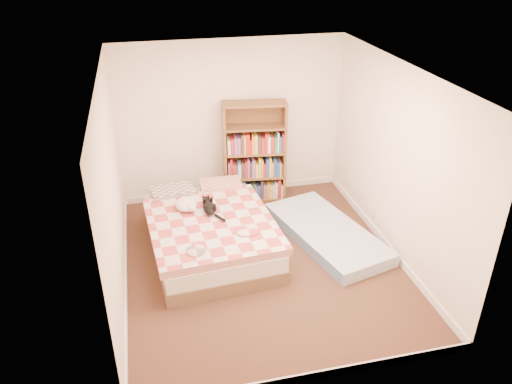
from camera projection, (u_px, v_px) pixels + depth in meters
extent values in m
cube|color=#42271C|center=(262.00, 262.00, 6.56)|extent=(3.50, 4.00, 0.01)
cube|color=white|center=(263.00, 73.00, 5.38)|extent=(3.50, 4.00, 0.01)
cube|color=#F1E1CB|center=(232.00, 121.00, 7.69)|extent=(3.50, 0.01, 2.50)
cube|color=#F1E1CB|center=(318.00, 277.00, 4.25)|extent=(3.50, 0.01, 2.50)
cube|color=#F1E1CB|center=(112.00, 192.00, 5.62)|extent=(0.01, 4.00, 2.50)
cube|color=#F1E1CB|center=(396.00, 163.00, 6.32)|extent=(0.01, 4.00, 2.50)
cube|color=white|center=(233.00, 190.00, 8.25)|extent=(3.50, 0.02, 0.10)
cube|color=white|center=(311.00, 376.00, 4.83)|extent=(3.50, 0.02, 0.10)
cube|color=white|center=(126.00, 277.00, 6.19)|extent=(0.02, 4.00, 0.10)
cube|color=white|center=(384.00, 242.00, 6.88)|extent=(0.02, 4.00, 0.10)
cube|color=white|center=(373.00, 212.00, 7.11)|extent=(0.03, 0.09, 0.13)
cube|color=brown|center=(210.00, 242.00, 6.79)|extent=(1.66, 2.26, 0.19)
cube|color=silver|center=(210.00, 230.00, 6.69)|extent=(1.63, 2.21, 0.22)
cube|color=#BB4845|center=(209.00, 219.00, 6.62)|extent=(1.71, 1.88, 0.11)
cube|color=#6B625A|center=(177.00, 192.00, 7.22)|extent=(0.62, 0.42, 0.16)
cube|color=#BB4845|center=(225.00, 187.00, 7.37)|extent=(0.62, 0.42, 0.16)
cube|color=brown|center=(225.00, 155.00, 7.64)|extent=(0.08, 0.32, 1.60)
cube|color=brown|center=(283.00, 150.00, 7.82)|extent=(0.08, 0.32, 1.60)
cube|color=brown|center=(252.00, 149.00, 7.86)|extent=(0.96, 0.14, 1.60)
cube|color=brown|center=(255.00, 197.00, 8.10)|extent=(0.99, 0.44, 0.03)
cube|color=brown|center=(255.00, 152.00, 7.73)|extent=(0.99, 0.44, 0.03)
cube|color=brown|center=(255.00, 104.00, 7.36)|extent=(0.99, 0.44, 0.03)
cube|color=#6D8EB6|center=(326.00, 233.00, 7.01)|extent=(1.37, 2.15, 0.18)
ellipsoid|color=black|center=(209.00, 208.00, 6.66)|extent=(0.18, 0.37, 0.12)
sphere|color=black|center=(207.00, 200.00, 6.83)|extent=(0.12, 0.12, 0.11)
cone|color=black|center=(204.00, 196.00, 6.83)|extent=(0.04, 0.04, 0.04)
cone|color=black|center=(209.00, 196.00, 6.84)|extent=(0.04, 0.04, 0.04)
cylinder|color=black|center=(219.00, 218.00, 6.49)|extent=(0.04, 0.21, 0.04)
ellipsoid|color=silver|center=(186.00, 204.00, 6.71)|extent=(0.37, 0.40, 0.16)
sphere|color=silver|center=(194.00, 206.00, 6.63)|extent=(0.16, 0.16, 0.12)
sphere|color=silver|center=(198.00, 208.00, 6.61)|extent=(0.07, 0.07, 0.06)
sphere|color=silver|center=(176.00, 204.00, 6.74)|extent=(0.09, 0.09, 0.07)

